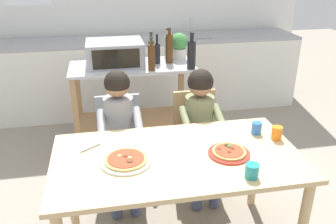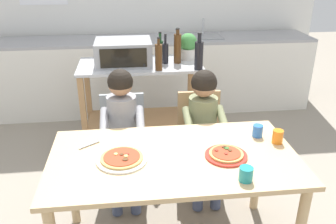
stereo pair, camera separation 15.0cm
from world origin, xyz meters
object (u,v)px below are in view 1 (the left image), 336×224
at_px(toaster_oven, 115,53).
at_px(dining_table, 177,169).
at_px(pizza_plate_white, 126,160).
at_px(drinking_cup_teal, 252,171).
at_px(bottle_brown_beer, 157,53).
at_px(serving_spoon, 91,148).
at_px(bottle_tall_green_wine, 152,57).
at_px(bottle_dark_olive_oil, 167,46).
at_px(drinking_cup_orange, 277,133).
at_px(bottle_slim_sauce, 151,50).
at_px(child_in_olive_shirt, 201,119).
at_px(kitchen_island_cart, 133,94).
at_px(pizza_plate_red_rimmed, 229,152).
at_px(dining_chair_left, 120,140).
at_px(potted_herb_plant, 179,45).
at_px(dining_chair_right, 196,134).
at_px(bottle_clear_vinegar, 191,54).
at_px(child_in_grey_shirt, 120,125).
at_px(drinking_cup_blue, 257,128).
at_px(bottle_squat_spirits, 169,48).

relative_size(toaster_oven, dining_table, 0.34).
distance_m(pizza_plate_white, drinking_cup_teal, 0.71).
xyz_separation_m(bottle_brown_beer, serving_spoon, (-0.61, -1.19, -0.26)).
bearing_deg(bottle_tall_green_wine, bottle_dark_olive_oil, 63.10).
bearing_deg(drinking_cup_orange, dining_table, -173.26).
distance_m(bottle_slim_sauce, child_in_olive_shirt, 0.99).
relative_size(kitchen_island_cart, pizza_plate_white, 3.80).
bearing_deg(dining_table, pizza_plate_red_rimmed, -8.58).
xyz_separation_m(bottle_brown_beer, bottle_dark_olive_oil, (0.13, 0.22, 0.01)).
distance_m(bottle_brown_beer, dining_chair_left, 0.94).
bearing_deg(drinking_cup_orange, bottle_tall_green_wine, 120.86).
height_order(bottle_brown_beer, dining_table, bottle_brown_beer).
distance_m(potted_herb_plant, dining_chair_right, 0.96).
bearing_deg(bottle_clear_vinegar, bottle_tall_green_wine, 177.72).
bearing_deg(bottle_slim_sauce, child_in_grey_shirt, -112.46).
distance_m(kitchen_island_cart, dining_chair_left, 0.72).
relative_size(bottle_dark_olive_oil, child_in_grey_shirt, 0.26).
bearing_deg(child_in_olive_shirt, pizza_plate_red_rimmed, -90.00).
bearing_deg(toaster_oven, bottle_clear_vinegar, -20.07).
height_order(bottle_slim_sauce, potted_herb_plant, bottle_slim_sauce).
bearing_deg(bottle_dark_olive_oil, bottle_tall_green_wine, -116.90).
height_order(dining_chair_right, pizza_plate_white, dining_chair_right).
bearing_deg(kitchen_island_cart, drinking_cup_blue, -59.56).
height_order(bottle_dark_olive_oil, drinking_cup_teal, bottle_dark_olive_oil).
relative_size(bottle_brown_beer, dining_chair_left, 0.33).
xyz_separation_m(bottle_squat_spirits, child_in_grey_shirt, (-0.52, -0.79, -0.35)).
relative_size(child_in_grey_shirt, pizza_plate_red_rimmed, 4.19).
xyz_separation_m(kitchen_island_cart, drinking_cup_blue, (0.71, -1.21, 0.17)).
height_order(toaster_oven, serving_spoon, toaster_oven).
distance_m(dining_table, serving_spoon, 0.55).
relative_size(potted_herb_plant, pizza_plate_red_rimmed, 1.00).
bearing_deg(bottle_brown_beer, dining_chair_right, -73.41).
bearing_deg(toaster_oven, drinking_cup_blue, -54.82).
distance_m(child_in_grey_shirt, pizza_plate_red_rimmed, 0.88).
xyz_separation_m(bottle_slim_sauce, pizza_plate_white, (-0.37, -1.49, -0.26)).
relative_size(dining_chair_right, drinking_cup_teal, 10.24).
distance_m(pizza_plate_red_rimmed, serving_spoon, 0.85).
height_order(bottle_brown_beer, drinking_cup_blue, bottle_brown_beer).
distance_m(bottle_dark_olive_oil, bottle_clear_vinegar, 0.46).
bearing_deg(pizza_plate_white, bottle_brown_beer, 73.63).
height_order(bottle_slim_sauce, drinking_cup_orange, bottle_slim_sauce).
relative_size(dining_chair_left, serving_spoon, 5.79).
xyz_separation_m(kitchen_island_cart, dining_chair_left, (-0.17, -0.69, -0.11)).
distance_m(dining_chair_right, child_in_grey_shirt, 0.65).
relative_size(bottle_slim_sauce, dining_table, 0.18).
distance_m(kitchen_island_cart, potted_herb_plant, 0.64).
height_order(pizza_plate_red_rimmed, drinking_cup_blue, drinking_cup_blue).
bearing_deg(bottle_slim_sauce, drinking_cup_orange, -66.38).
bearing_deg(pizza_plate_red_rimmed, child_in_grey_shirt, 134.48).
bearing_deg(bottle_squat_spirits, drinking_cup_blue, -73.07).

